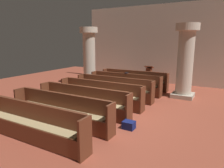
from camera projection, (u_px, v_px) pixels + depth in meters
ground_plane at (113, 113)px, 7.19m from camera, size 19.20×19.20×0.00m
back_wall at (164, 44)px, 11.90m from camera, size 10.00×0.16×4.50m
pew_row_0 at (134, 79)px, 10.81m from camera, size 3.56×0.47×0.92m
pew_row_1 at (125, 83)px, 9.87m from camera, size 3.56×0.46×0.92m
pew_row_2 at (114, 87)px, 8.93m from camera, size 3.56×0.47×0.92m
pew_row_3 at (100, 93)px, 8.00m from camera, size 3.56×0.46×0.92m
pew_row_4 at (83, 100)px, 7.06m from camera, size 3.56×0.46×0.92m
pew_row_5 at (60, 109)px, 6.12m from camera, size 3.56×0.47×0.92m
pew_row_6 at (29, 121)px, 5.18m from camera, size 3.56×0.46×0.92m
pillar_aisle_side at (185, 60)px, 8.84m from camera, size 0.98×0.98×3.19m
pillar_far_side at (89, 55)px, 11.44m from camera, size 0.98×0.98×3.19m
lectern at (149, 77)px, 11.76m from camera, size 0.48×0.45×1.08m
hymn_book at (126, 73)px, 9.95m from camera, size 0.13×0.22×0.03m
kneeler_box_navy at (129, 125)px, 5.88m from camera, size 0.34×0.28×0.23m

